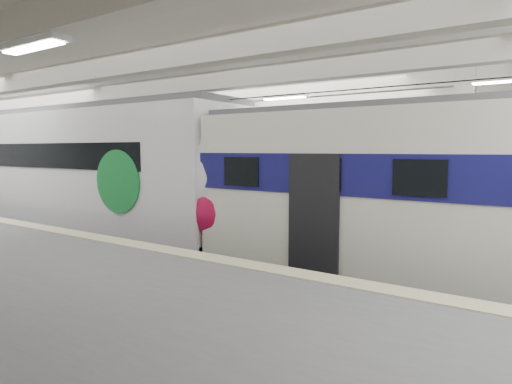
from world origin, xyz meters
The scene contains 4 objects.
station_hall centered at (0.00, -1.74, 3.24)m, with size 36.00×24.00×5.75m.
modern_emu centered at (-6.11, 0.00, 2.36)m, with size 15.07×3.11×4.80m.
older_rer centered at (5.89, 0.00, 2.26)m, with size 13.02×2.87×4.31m.
far_train centered at (-7.86, 5.50, 2.32)m, with size 14.08×2.89×4.49m.
Camera 1 is at (6.73, -9.83, 3.30)m, focal length 30.00 mm.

